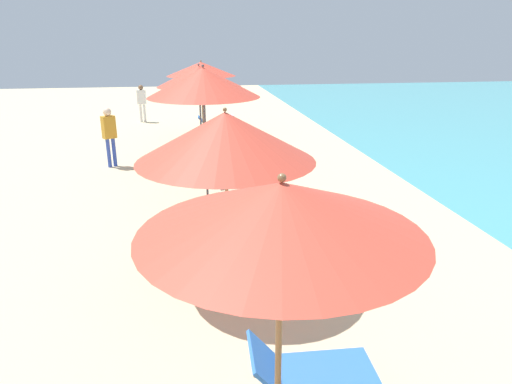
{
  "coord_description": "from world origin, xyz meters",
  "views": [
    {
      "loc": [
        -1.03,
        3.83,
        3.6
      ],
      "look_at": [
        -0.05,
        10.3,
        1.34
      ],
      "focal_mm": 31.46,
      "sensor_mm": 36.0,
      "label": 1
    }
  ],
  "objects_px": {
    "umbrella_third": "(281,209)",
    "lounger_sixth_inland": "(241,162)",
    "umbrella_fourth": "(225,137)",
    "umbrella_farthest": "(201,69)",
    "lounger_third_shoreside": "(308,370)",
    "umbrella_sixth": "(199,76)",
    "lounger_fifth_shoreside": "(237,173)",
    "lounger_fifth_inland": "(252,205)",
    "lounger_farthest_shoreside": "(215,124)",
    "person_walking_near": "(142,100)",
    "lounger_fourth_shoreside": "(270,232)",
    "umbrella_fifth": "(203,82)",
    "lounger_sixth_shoreside": "(215,147)",
    "lounger_farthest_inland": "(230,135)",
    "person_walking_mid": "(109,131)",
    "cooler_box": "(230,119)"
  },
  "relations": [
    {
      "from": "umbrella_farthest",
      "to": "person_walking_mid",
      "type": "xyz_separation_m",
      "value": [
        -2.82,
        -3.77,
        -1.46
      ]
    },
    {
      "from": "umbrella_fifth",
      "to": "umbrella_farthest",
      "type": "height_order",
      "value": "umbrella_fifth"
    },
    {
      "from": "lounger_sixth_shoreside",
      "to": "lounger_farthest_inland",
      "type": "xyz_separation_m",
      "value": [
        0.67,
        2.05,
        -0.04
      ]
    },
    {
      "from": "lounger_third_shoreside",
      "to": "umbrella_fifth",
      "type": "distance_m",
      "value": 6.65
    },
    {
      "from": "lounger_third_shoreside",
      "to": "lounger_fifth_inland",
      "type": "relative_size",
      "value": 0.98
    },
    {
      "from": "umbrella_fourth",
      "to": "lounger_farthest_shoreside",
      "type": "relative_size",
      "value": 1.87
    },
    {
      "from": "person_walking_near",
      "to": "person_walking_mid",
      "type": "xyz_separation_m",
      "value": [
        -0.27,
        -7.42,
        0.06
      ]
    },
    {
      "from": "umbrella_third",
      "to": "umbrella_sixth",
      "type": "distance_m",
      "value": 10.34
    },
    {
      "from": "lounger_fifth_shoreside",
      "to": "umbrella_farthest",
      "type": "bearing_deg",
      "value": 90.21
    },
    {
      "from": "lounger_third_shoreside",
      "to": "lounger_fifth_inland",
      "type": "height_order",
      "value": "lounger_third_shoreside"
    },
    {
      "from": "umbrella_sixth",
      "to": "lounger_farthest_shoreside",
      "type": "xyz_separation_m",
      "value": [
        0.69,
        4.96,
        -2.27
      ]
    },
    {
      "from": "umbrella_sixth",
      "to": "person_walking_near",
      "type": "distance_m",
      "value": 8.1
    },
    {
      "from": "lounger_fifth_shoreside",
      "to": "lounger_fifth_inland",
      "type": "bearing_deg",
      "value": -94.24
    },
    {
      "from": "lounger_fifth_shoreside",
      "to": "cooler_box",
      "type": "relative_size",
      "value": 3.38
    },
    {
      "from": "umbrella_third",
      "to": "lounger_fifth_shoreside",
      "type": "distance_m",
      "value": 8.64
    },
    {
      "from": "lounger_fourth_shoreside",
      "to": "lounger_farthest_inland",
      "type": "distance_m",
      "value": 8.8
    },
    {
      "from": "lounger_third_shoreside",
      "to": "umbrella_farthest",
      "type": "relative_size",
      "value": 0.49
    },
    {
      "from": "umbrella_fifth",
      "to": "lounger_sixth_shoreside",
      "type": "xyz_separation_m",
      "value": [
        0.43,
        4.09,
        -2.39
      ]
    },
    {
      "from": "umbrella_sixth",
      "to": "lounger_farthest_inland",
      "type": "xyz_separation_m",
      "value": [
        1.1,
        2.97,
        -2.3
      ]
    },
    {
      "from": "lounger_third_shoreside",
      "to": "umbrella_sixth",
      "type": "bearing_deg",
      "value": 96.89
    },
    {
      "from": "lounger_third_shoreside",
      "to": "lounger_fifth_inland",
      "type": "bearing_deg",
      "value": 90.97
    },
    {
      "from": "lounger_fifth_inland",
      "to": "cooler_box",
      "type": "height_order",
      "value": "lounger_fifth_inland"
    },
    {
      "from": "umbrella_sixth",
      "to": "lounger_fifth_shoreside",
      "type": "bearing_deg",
      "value": -68.09
    },
    {
      "from": "lounger_sixth_inland",
      "to": "umbrella_farthest",
      "type": "height_order",
      "value": "umbrella_farthest"
    },
    {
      "from": "lounger_sixth_shoreside",
      "to": "umbrella_farthest",
      "type": "bearing_deg",
      "value": 90.18
    },
    {
      "from": "lounger_third_shoreside",
      "to": "lounger_farthest_shoreside",
      "type": "xyz_separation_m",
      "value": [
        -0.08,
        14.29,
        0.02
      ]
    },
    {
      "from": "umbrella_third",
      "to": "umbrella_fourth",
      "type": "xyz_separation_m",
      "value": [
        -0.07,
        3.52,
        -0.25
      ]
    },
    {
      "from": "lounger_third_shoreside",
      "to": "umbrella_fifth",
      "type": "relative_size",
      "value": 0.45
    },
    {
      "from": "umbrella_third",
      "to": "lounger_fourth_shoreside",
      "type": "relative_size",
      "value": 2.07
    },
    {
      "from": "umbrella_fifth",
      "to": "lounger_fourth_shoreside",
      "type": "bearing_deg",
      "value": -69.39
    },
    {
      "from": "person_walking_near",
      "to": "umbrella_fifth",
      "type": "bearing_deg",
      "value": -162.3
    },
    {
      "from": "lounger_fourth_shoreside",
      "to": "lounger_sixth_shoreside",
      "type": "xyz_separation_m",
      "value": [
        -0.57,
        6.74,
        -0.01
      ]
    },
    {
      "from": "person_walking_near",
      "to": "person_walking_mid",
      "type": "relative_size",
      "value": 0.95
    },
    {
      "from": "lounger_fifth_shoreside",
      "to": "lounger_farthest_shoreside",
      "type": "height_order",
      "value": "lounger_farthest_shoreside"
    },
    {
      "from": "lounger_fourth_shoreside",
      "to": "person_walking_mid",
      "type": "bearing_deg",
      "value": 114.09
    },
    {
      "from": "lounger_fifth_inland",
      "to": "cooler_box",
      "type": "xyz_separation_m",
      "value": [
        0.62,
        11.1,
        -0.13
      ]
    },
    {
      "from": "umbrella_third",
      "to": "umbrella_fourth",
      "type": "relative_size",
      "value": 1.03
    },
    {
      "from": "umbrella_third",
      "to": "umbrella_farthest",
      "type": "xyz_separation_m",
      "value": [
        -0.03,
        14.27,
        -0.01
      ]
    },
    {
      "from": "umbrella_fourth",
      "to": "umbrella_third",
      "type": "bearing_deg",
      "value": -88.81
    },
    {
      "from": "lounger_sixth_inland",
      "to": "umbrella_fourth",
      "type": "bearing_deg",
      "value": -94.94
    },
    {
      "from": "person_walking_mid",
      "to": "lounger_fifth_shoreside",
      "type": "bearing_deg",
      "value": 23.84
    },
    {
      "from": "umbrella_fourth",
      "to": "lounger_fifth_shoreside",
      "type": "relative_size",
      "value": 1.79
    },
    {
      "from": "lounger_fourth_shoreside",
      "to": "person_walking_near",
      "type": "xyz_separation_m",
      "value": [
        -3.35,
        13.42,
        0.68
      ]
    },
    {
      "from": "umbrella_fourth",
      "to": "cooler_box",
      "type": "bearing_deg",
      "value": 84.33
    },
    {
      "from": "umbrella_fifth",
      "to": "cooler_box",
      "type": "height_order",
      "value": "umbrella_fifth"
    },
    {
      "from": "lounger_sixth_inland",
      "to": "umbrella_farthest",
      "type": "xyz_separation_m",
      "value": [
        -0.86,
        4.87,
        2.24
      ]
    },
    {
      "from": "umbrella_farthest",
      "to": "lounger_fifth_shoreside",
      "type": "bearing_deg",
      "value": -84.11
    },
    {
      "from": "lounger_farthest_inland",
      "to": "person_walking_near",
      "type": "xyz_separation_m",
      "value": [
        -3.46,
        4.62,
        0.73
      ]
    },
    {
      "from": "umbrella_third",
      "to": "lounger_sixth_inland",
      "type": "bearing_deg",
      "value": 84.92
    },
    {
      "from": "lounger_fifth_shoreside",
      "to": "lounger_fifth_inland",
      "type": "xyz_separation_m",
      "value": [
        0.06,
        -2.46,
        0.03
      ]
    }
  ]
}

